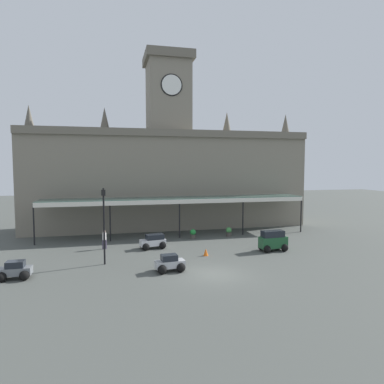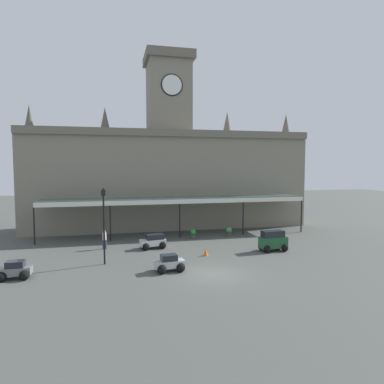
# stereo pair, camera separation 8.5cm
# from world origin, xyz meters

# --- Properties ---
(ground_plane) EXTENTS (140.00, 140.00, 0.00)m
(ground_plane) POSITION_xyz_m (0.00, 0.00, 0.00)
(ground_plane) COLOR #4A4E49
(station_building) EXTENTS (32.62, 6.51, 20.36)m
(station_building) POSITION_xyz_m (0.00, 18.86, 6.62)
(station_building) COLOR gray
(station_building) RESTS_ON ground
(entrance_canopy) EXTENTS (27.73, 3.26, 4.02)m
(entrance_canopy) POSITION_xyz_m (-0.00, 13.39, 3.87)
(entrance_canopy) COLOR #38564C
(entrance_canopy) RESTS_ON ground
(car_white_estate) EXTENTS (2.38, 1.81, 1.27)m
(car_white_estate) POSITION_xyz_m (-3.17, 8.20, 0.56)
(car_white_estate) COLOR silver
(car_white_estate) RESTS_ON ground
(car_green_van) EXTENTS (2.45, 1.69, 1.77)m
(car_green_van) POSITION_xyz_m (6.85, 4.99, 0.81)
(car_green_van) COLOR #1E512D
(car_green_van) RESTS_ON ground
(car_silver_sedan) EXTENTS (2.13, 1.65, 1.19)m
(car_silver_sedan) POSITION_xyz_m (-2.83, 1.34, 0.50)
(car_silver_sedan) COLOR #B2B5BA
(car_silver_sedan) RESTS_ON ground
(car_grey_sedan) EXTENTS (2.05, 1.53, 1.19)m
(car_grey_sedan) POSITION_xyz_m (-12.93, 2.05, 0.50)
(car_grey_sedan) COLOR slate
(car_grey_sedan) RESTS_ON ground
(pedestrian_crossing_forecourt) EXTENTS (0.38, 0.34, 1.67)m
(pedestrian_crossing_forecourt) POSITION_xyz_m (-7.40, 9.04, 0.91)
(pedestrian_crossing_forecourt) COLOR #3F384C
(pedestrian_crossing_forecourt) RESTS_ON ground
(victorian_lamppost) EXTENTS (0.30, 0.30, 5.74)m
(victorian_lamppost) POSITION_xyz_m (-7.29, 4.13, 3.51)
(victorian_lamppost) COLOR black
(victorian_lamppost) RESTS_ON ground
(traffic_cone) EXTENTS (0.40, 0.40, 0.60)m
(traffic_cone) POSITION_xyz_m (0.74, 4.75, 0.30)
(traffic_cone) COLOR orange
(traffic_cone) RESTS_ON ground
(planter_by_canopy) EXTENTS (0.60, 0.60, 0.96)m
(planter_by_canopy) POSITION_xyz_m (5.15, 11.64, 0.49)
(planter_by_canopy) COLOR #47423D
(planter_by_canopy) RESTS_ON ground
(planter_forecourt_centre) EXTENTS (0.60, 0.60, 0.96)m
(planter_forecourt_centre) POSITION_xyz_m (1.26, 11.44, 0.49)
(planter_forecourt_centre) COLOR #47423D
(planter_forecourt_centre) RESTS_ON ground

